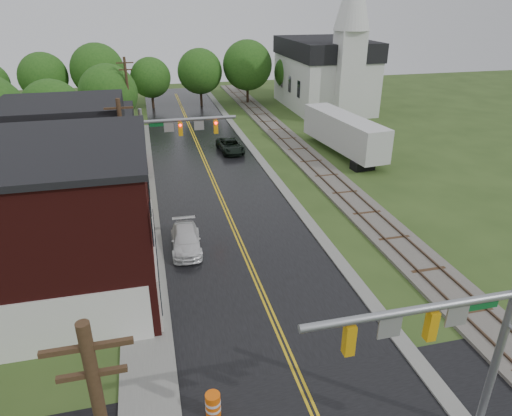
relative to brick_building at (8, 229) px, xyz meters
name	(u,v)px	position (x,y,z in m)	size (l,w,h in m)	color
main_road	(212,179)	(12.48, 15.00, -4.15)	(10.00, 90.00, 0.02)	black
curb_right	(258,157)	(17.88, 20.00, -4.15)	(0.80, 70.00, 0.12)	gray
sidewalk_left	(142,209)	(6.28, 10.00, -4.15)	(2.40, 50.00, 0.12)	gray
brick_building	(8,229)	(0.00, 0.00, 0.00)	(14.30, 10.30, 8.30)	#40100D
yellow_house	(70,170)	(1.48, 11.00, -0.95)	(8.00, 7.00, 6.40)	tan
darkred_building	(95,147)	(2.48, 20.00, -1.95)	(7.00, 6.00, 4.40)	#3F0F0C
church	(327,67)	(32.48, 38.74, 1.68)	(10.40, 18.40, 20.00)	silver
railroad	(301,153)	(22.48, 20.00, -4.05)	(3.20, 80.00, 0.30)	#59544C
traffic_signal_near	(450,335)	(15.96, -13.00, 0.82)	(7.34, 0.30, 7.20)	gray
traffic_signal_far	(171,136)	(9.01, 12.00, 0.82)	(7.34, 0.43, 7.20)	gray
utility_pole_b	(126,164)	(5.68, 7.00, 0.57)	(1.80, 0.28, 9.00)	#382616
utility_pole_c	(129,98)	(5.68, 29.00, 0.57)	(1.80, 0.28, 9.00)	#382616
tree_left_c	(54,112)	(-1.36, 24.90, 0.36)	(6.00, 6.00, 7.65)	black
tree_left_e	(110,95)	(3.64, 30.90, 0.66)	(6.40, 6.40, 8.16)	black
suv_dark	(230,146)	(15.49, 22.25, -3.49)	(2.18, 4.74, 1.32)	black
pickup_white	(186,240)	(8.97, 3.14, -3.50)	(1.82, 4.48, 1.30)	white
semi_trailer	(344,132)	(26.51, 18.78, -1.81)	(4.13, 12.82, 3.95)	black
construction_barrel	(213,405)	(8.68, -9.95, -3.63)	(0.59, 0.59, 1.04)	#F65F0A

